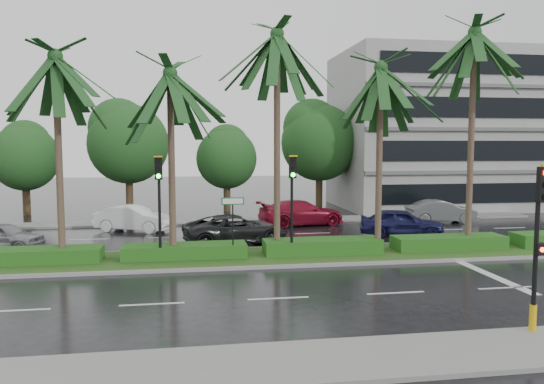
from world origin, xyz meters
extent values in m
plane|color=black|center=(0.00, 0.00, 0.00)|extent=(120.00, 120.00, 0.00)
cube|color=slate|center=(0.00, -10.20, 0.06)|extent=(40.00, 2.40, 0.12)
cube|color=slate|center=(0.00, 12.00, 0.06)|extent=(40.00, 2.00, 0.12)
cube|color=gray|center=(0.00, 1.00, 0.07)|extent=(36.00, 4.00, 0.14)
cube|color=#284517|center=(0.00, 1.00, 0.14)|extent=(35.60, 3.70, 0.02)
cube|color=#1C4B15|center=(-9.00, 1.00, 0.45)|extent=(5.20, 1.40, 0.60)
cube|color=#1C4B15|center=(-3.00, 1.00, 0.45)|extent=(5.20, 1.40, 0.60)
cube|color=#1C4B15|center=(3.00, 1.00, 0.45)|extent=(5.20, 1.40, 0.60)
cube|color=#1C4B15|center=(9.00, 1.00, 0.45)|extent=(5.20, 1.40, 0.60)
cube|color=silver|center=(-12.00, 7.00, 0.01)|extent=(2.00, 0.12, 0.01)
cube|color=silver|center=(-8.00, -5.00, 0.01)|extent=(2.00, 0.12, 0.01)
cube|color=silver|center=(-8.00, 7.00, 0.01)|extent=(2.00, 0.12, 0.01)
cube|color=silver|center=(-4.00, -5.00, 0.01)|extent=(2.00, 0.12, 0.01)
cube|color=silver|center=(-4.00, 7.00, 0.01)|extent=(2.00, 0.12, 0.01)
cube|color=silver|center=(0.00, -5.00, 0.01)|extent=(2.00, 0.12, 0.01)
cube|color=silver|center=(0.00, 7.00, 0.01)|extent=(2.00, 0.12, 0.01)
cube|color=silver|center=(4.00, -5.00, 0.01)|extent=(2.00, 0.12, 0.01)
cube|color=silver|center=(4.00, 7.00, 0.01)|extent=(2.00, 0.12, 0.01)
cube|color=silver|center=(8.00, -5.00, 0.01)|extent=(2.00, 0.12, 0.01)
cube|color=silver|center=(8.00, 7.00, 0.01)|extent=(2.00, 0.12, 0.01)
cube|color=silver|center=(12.00, 7.00, 0.01)|extent=(2.00, 0.12, 0.01)
cube|color=silver|center=(16.00, 7.00, 0.01)|extent=(2.00, 0.12, 0.01)
cube|color=silver|center=(8.50, -3.00, 0.01)|extent=(0.40, 6.00, 0.01)
cylinder|color=#443327|center=(-8.00, 1.10, 4.31)|extent=(0.28, 0.28, 8.33)
cylinder|color=#443327|center=(-8.00, 1.10, 0.37)|extent=(0.40, 0.40, 0.44)
cylinder|color=#443327|center=(-3.50, 0.90, 4.01)|extent=(0.28, 0.28, 7.73)
cylinder|color=#443327|center=(-3.50, 0.90, 0.37)|extent=(0.40, 0.40, 0.44)
cylinder|color=#443327|center=(1.00, 1.20, 4.90)|extent=(0.28, 0.28, 9.51)
cylinder|color=#443327|center=(1.00, 1.20, 0.37)|extent=(0.40, 0.40, 0.44)
cylinder|color=#443327|center=(5.50, 0.80, 4.22)|extent=(0.28, 0.28, 8.14)
cylinder|color=#443327|center=(5.50, 0.80, 0.37)|extent=(0.40, 0.40, 0.44)
cylinder|color=#443327|center=(10.00, 1.10, 5.08)|extent=(0.28, 0.28, 9.86)
cylinder|color=#443327|center=(10.00, 1.10, 0.37)|extent=(0.40, 0.40, 0.44)
cylinder|color=black|center=(6.00, -9.30, 1.82)|extent=(0.12, 0.12, 3.40)
cube|color=black|center=(6.00, -9.48, 3.97)|extent=(0.30, 0.18, 0.90)
cylinder|color=gold|center=(6.00, -9.30, 0.47)|extent=(0.18, 0.18, 0.70)
cube|color=black|center=(6.00, -9.46, 2.32)|extent=(0.22, 0.16, 0.32)
cylinder|color=#FF0C05|center=(6.00, -9.55, 2.32)|extent=(0.12, 0.03, 0.12)
cylinder|color=black|center=(-4.00, 0.40, 1.85)|extent=(0.12, 0.12, 3.40)
cube|color=black|center=(-4.00, 0.22, 4.00)|extent=(0.30, 0.18, 0.90)
cube|color=gold|center=(-4.00, 0.10, 4.48)|extent=(0.34, 0.12, 0.06)
cylinder|color=black|center=(-4.00, 0.12, 4.30)|extent=(0.18, 0.04, 0.18)
cylinder|color=black|center=(-4.00, 0.12, 4.00)|extent=(0.18, 0.04, 0.18)
cylinder|color=#0CE519|center=(-4.00, 0.12, 3.70)|extent=(0.18, 0.04, 0.18)
cylinder|color=black|center=(1.50, 0.40, 1.85)|extent=(0.12, 0.12, 3.40)
cube|color=black|center=(1.50, 0.22, 4.00)|extent=(0.30, 0.18, 0.90)
cube|color=gold|center=(1.50, 0.10, 4.48)|extent=(0.34, 0.12, 0.06)
cylinder|color=black|center=(1.50, 0.12, 4.30)|extent=(0.18, 0.04, 0.18)
cylinder|color=black|center=(1.50, 0.12, 4.00)|extent=(0.18, 0.04, 0.18)
cylinder|color=#0CE519|center=(1.50, 0.12, 3.70)|extent=(0.18, 0.04, 0.18)
cylinder|color=black|center=(-1.00, 0.50, 1.45)|extent=(0.06, 0.06, 2.60)
cube|color=#0C5926|center=(-1.00, 0.47, 2.60)|extent=(0.95, 0.04, 0.30)
cube|color=white|center=(-1.00, 0.45, 2.60)|extent=(0.85, 0.01, 0.22)
cylinder|color=#3B2D1B|center=(-14.00, 17.50, 1.12)|extent=(0.52, 0.52, 2.24)
sphere|color=#1F4218|center=(-14.00, 17.50, 4.02)|extent=(4.60, 4.60, 4.60)
sphere|color=#1F4218|center=(-14.00, 17.80, 4.92)|extent=(3.45, 3.45, 3.45)
cylinder|color=#3B2D1B|center=(-7.00, 17.50, 1.38)|extent=(0.52, 0.52, 2.77)
sphere|color=#1F4218|center=(-7.00, 17.50, 4.98)|extent=(5.69, 5.69, 5.69)
sphere|color=#1F4218|center=(-7.00, 17.80, 6.09)|extent=(4.27, 4.27, 4.27)
cylinder|color=#3B2D1B|center=(0.00, 17.50, 1.08)|extent=(0.52, 0.52, 2.17)
sphere|color=#1F4218|center=(0.00, 17.50, 3.90)|extent=(4.46, 4.46, 4.46)
sphere|color=#1F4218|center=(0.00, 17.80, 4.77)|extent=(3.34, 3.34, 3.34)
cylinder|color=#3B2D1B|center=(7.00, 17.50, 1.41)|extent=(0.52, 0.52, 2.82)
sphere|color=#1F4218|center=(7.00, 17.50, 5.08)|extent=(5.80, 5.80, 5.80)
sphere|color=#1F4218|center=(7.00, 17.80, 6.20)|extent=(4.35, 4.35, 4.35)
cylinder|color=#3B2D1B|center=(14.00, 17.50, 1.29)|extent=(0.52, 0.52, 2.58)
sphere|color=#1F4218|center=(14.00, 17.50, 4.64)|extent=(5.30, 5.30, 5.30)
sphere|color=#1F4218|center=(14.00, 17.80, 5.67)|extent=(3.98, 3.98, 3.98)
cube|color=gray|center=(17.00, 18.00, 6.00)|extent=(16.00, 10.00, 12.00)
imported|color=#96989D|center=(-11.50, 5.02, 0.63)|extent=(2.53, 3.99, 1.26)
imported|color=white|center=(-5.92, 9.36, 0.74)|extent=(3.12, 4.73, 1.47)
imported|color=black|center=(-0.50, 4.65, 0.73)|extent=(3.40, 5.61, 1.46)
imported|color=maroon|center=(4.00, 10.04, 0.77)|extent=(3.00, 5.58, 1.54)
imported|color=#181A49|center=(8.50, 5.32, 0.75)|extent=(2.93, 4.75, 1.51)
imported|color=#585A5D|center=(13.00, 9.70, 0.72)|extent=(1.86, 4.46, 1.43)
camera|label=1|loc=(-2.83, -21.51, 4.99)|focal=35.00mm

